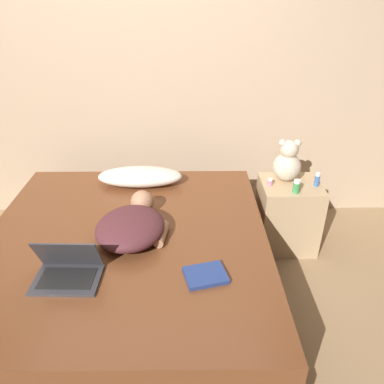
{
  "coord_description": "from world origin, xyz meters",
  "views": [
    {
      "loc": [
        0.38,
        -1.85,
        1.87
      ],
      "look_at": [
        0.41,
        0.23,
        0.71
      ],
      "focal_mm": 35.0,
      "sensor_mm": 36.0,
      "label": 1
    }
  ],
  "objects_px": {
    "laptop": "(68,270)",
    "book": "(206,275)",
    "bottle_green": "(297,186)",
    "teddy_bear": "(287,163)",
    "bottle_blue": "(317,180)",
    "person_lying": "(133,224)",
    "pillow": "(140,177)",
    "bottle_pink": "(270,182)"
  },
  "relations": [
    {
      "from": "pillow",
      "to": "bottle_blue",
      "type": "height_order",
      "value": "bottle_blue"
    },
    {
      "from": "book",
      "to": "laptop",
      "type": "bearing_deg",
      "value": 179.68
    },
    {
      "from": "pillow",
      "to": "person_lying",
      "type": "distance_m",
      "value": 0.66
    },
    {
      "from": "person_lying",
      "to": "teddy_bear",
      "type": "bearing_deg",
      "value": 39.55
    },
    {
      "from": "laptop",
      "to": "teddy_bear",
      "type": "bearing_deg",
      "value": 39.17
    },
    {
      "from": "person_lying",
      "to": "bottle_blue",
      "type": "relative_size",
      "value": 5.91
    },
    {
      "from": "teddy_bear",
      "to": "book",
      "type": "height_order",
      "value": "teddy_bear"
    },
    {
      "from": "pillow",
      "to": "bottle_blue",
      "type": "relative_size",
      "value": 5.98
    },
    {
      "from": "laptop",
      "to": "person_lying",
      "type": "bearing_deg",
      "value": 54.38
    },
    {
      "from": "person_lying",
      "to": "bottle_green",
      "type": "bearing_deg",
      "value": 30.52
    },
    {
      "from": "person_lying",
      "to": "book",
      "type": "bearing_deg",
      "value": -34.15
    },
    {
      "from": "teddy_bear",
      "to": "bottle_blue",
      "type": "distance_m",
      "value": 0.25
    },
    {
      "from": "teddy_bear",
      "to": "bottle_blue",
      "type": "relative_size",
      "value": 3.06
    },
    {
      "from": "pillow",
      "to": "laptop",
      "type": "relative_size",
      "value": 1.84
    },
    {
      "from": "pillow",
      "to": "bottle_green",
      "type": "distance_m",
      "value": 1.15
    },
    {
      "from": "person_lying",
      "to": "bottle_blue",
      "type": "xyz_separation_m",
      "value": [
        1.29,
        0.56,
        0.01
      ]
    },
    {
      "from": "laptop",
      "to": "bottle_green",
      "type": "bearing_deg",
      "value": 32.85
    },
    {
      "from": "person_lying",
      "to": "teddy_bear",
      "type": "relative_size",
      "value": 1.93
    },
    {
      "from": "teddy_bear",
      "to": "person_lying",
      "type": "bearing_deg",
      "value": -148.25
    },
    {
      "from": "pillow",
      "to": "person_lying",
      "type": "height_order",
      "value": "person_lying"
    },
    {
      "from": "bottle_green",
      "to": "bottle_blue",
      "type": "relative_size",
      "value": 0.94
    },
    {
      "from": "pillow",
      "to": "teddy_bear",
      "type": "relative_size",
      "value": 1.95
    },
    {
      "from": "person_lying",
      "to": "bottle_green",
      "type": "height_order",
      "value": "person_lying"
    },
    {
      "from": "pillow",
      "to": "bottle_green",
      "type": "bearing_deg",
      "value": -9.59
    },
    {
      "from": "pillow",
      "to": "laptop",
      "type": "height_order",
      "value": "laptop"
    },
    {
      "from": "person_lying",
      "to": "bottle_green",
      "type": "xyz_separation_m",
      "value": [
        1.11,
        0.47,
        0.0
      ]
    },
    {
      "from": "teddy_bear",
      "to": "bottle_green",
      "type": "relative_size",
      "value": 3.27
    },
    {
      "from": "laptop",
      "to": "bottle_pink",
      "type": "distance_m",
      "value": 1.56
    },
    {
      "from": "teddy_bear",
      "to": "bottle_green",
      "type": "bearing_deg",
      "value": -81.98
    },
    {
      "from": "person_lying",
      "to": "pillow",
      "type": "bearing_deg",
      "value": 100.11
    },
    {
      "from": "person_lying",
      "to": "book",
      "type": "distance_m",
      "value": 0.58
    },
    {
      "from": "teddy_bear",
      "to": "bottle_blue",
      "type": "xyz_separation_m",
      "value": [
        0.21,
        -0.11,
        -0.09
      ]
    },
    {
      "from": "laptop",
      "to": "book",
      "type": "distance_m",
      "value": 0.72
    },
    {
      "from": "bottle_green",
      "to": "bottle_pink",
      "type": "height_order",
      "value": "bottle_green"
    },
    {
      "from": "pillow",
      "to": "laptop",
      "type": "bearing_deg",
      "value": -104.24
    },
    {
      "from": "pillow",
      "to": "bottle_pink",
      "type": "bearing_deg",
      "value": -4.79
    },
    {
      "from": "bottle_green",
      "to": "book",
      "type": "xyz_separation_m",
      "value": [
        -0.69,
        -0.85,
        -0.07
      ]
    },
    {
      "from": "bottle_green",
      "to": "book",
      "type": "bearing_deg",
      "value": -128.98
    },
    {
      "from": "person_lying",
      "to": "bottle_blue",
      "type": "bearing_deg",
      "value": 31.46
    },
    {
      "from": "teddy_bear",
      "to": "bottle_blue",
      "type": "bearing_deg",
      "value": -27.05
    },
    {
      "from": "pillow",
      "to": "bottle_pink",
      "type": "height_order",
      "value": "pillow"
    },
    {
      "from": "teddy_bear",
      "to": "bottle_pink",
      "type": "distance_m",
      "value": 0.2
    }
  ]
}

